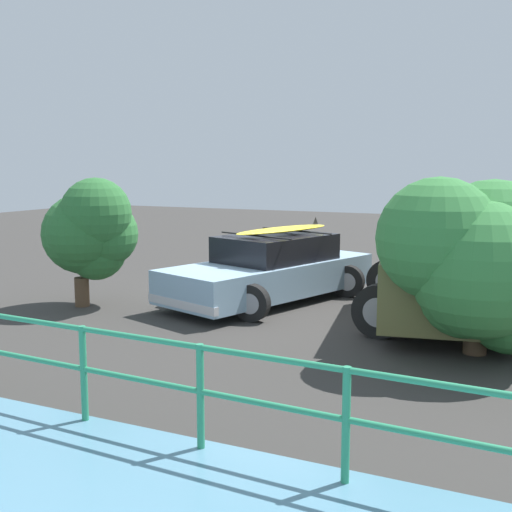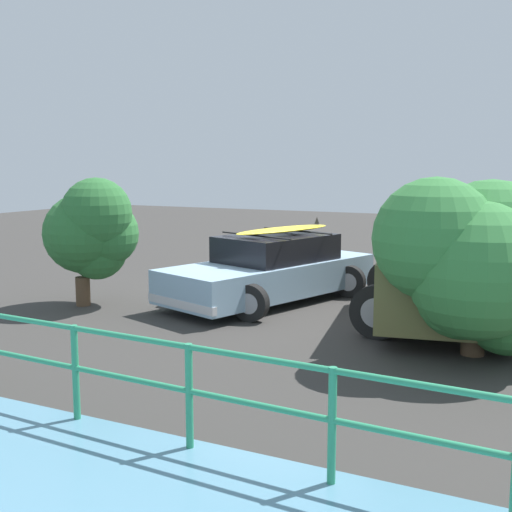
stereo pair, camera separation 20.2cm
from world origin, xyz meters
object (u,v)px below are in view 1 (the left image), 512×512
Objects in this scene: sedan_car at (271,270)px; bush_near_left at (91,230)px; suv_car at (445,262)px; bush_near_right at (478,264)px.

sedan_car is 3.40m from bush_near_left.
suv_car is at bearing 176.22° from sedan_car.
bush_near_left reaches higher than suv_car.
bush_near_left is at bearing 14.97° from suv_car.
bush_near_right is at bearing 151.74° from sedan_car.
bush_near_left is at bearing -2.54° from bush_near_right.
suv_car is 2.01× the size of bush_near_left.
bush_near_right is at bearing 177.46° from bush_near_left.
suv_car is 1.87× the size of bush_near_right.
sedan_car is 4.51m from bush_near_right.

